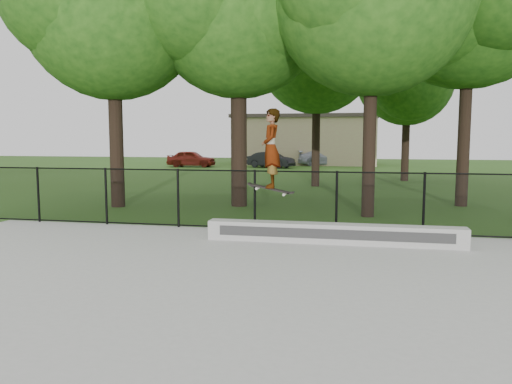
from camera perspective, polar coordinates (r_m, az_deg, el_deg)
ground at (r=6.97m, az=-10.24°, el=-13.56°), size 100.00×100.00×0.00m
concrete_slab at (r=6.96m, az=-10.24°, el=-13.33°), size 14.00×12.00×0.06m
grind_ledge at (r=10.99m, az=8.79°, el=-4.71°), size 5.54×0.40×0.43m
car_a at (r=40.17m, az=-7.39°, el=3.80°), size 3.87×1.68×1.31m
car_b at (r=38.73m, az=1.71°, el=3.69°), size 3.60×2.37×1.22m
car_c at (r=42.00m, az=7.80°, el=3.91°), size 4.57×3.04×1.33m
skater_airborne at (r=10.84m, az=1.72°, el=4.84°), size 0.83×0.70×1.89m
chainlink_fence at (r=12.33m, az=-0.14°, el=-0.91°), size 16.06×0.06×1.50m
tree_row at (r=19.30m, az=7.89°, el=18.67°), size 17.68×18.34×10.45m
distant_building at (r=44.31m, az=5.73°, el=6.00°), size 12.40×6.40×4.30m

